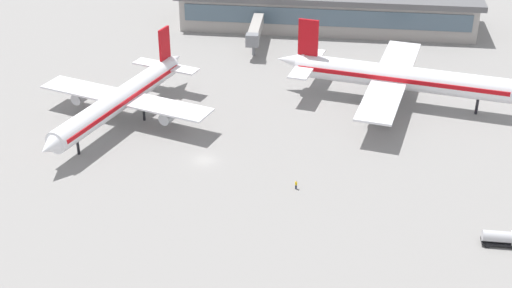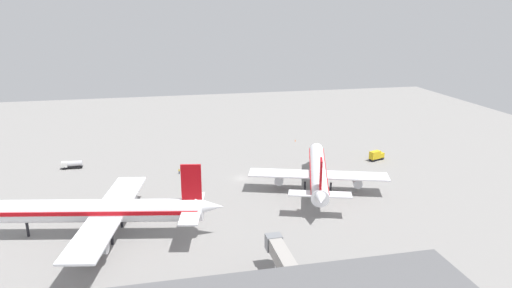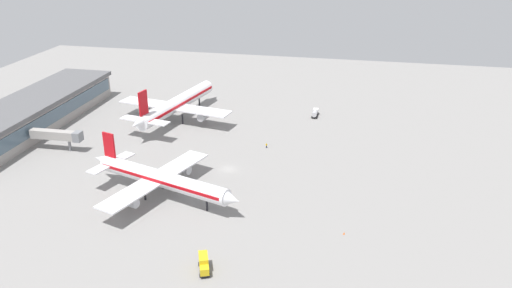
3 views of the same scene
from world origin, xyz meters
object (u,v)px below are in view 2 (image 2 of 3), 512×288
Objects in this scene: airplane_taxiing at (318,171)px; fuel_truck at (72,164)px; catering_truck at (376,155)px; ground_crew_worker at (179,171)px; safety_cone_near_gate at (295,140)px; airplane_at_gate at (101,211)px.

airplane_taxiing is 7.48× the size of fuel_truck.
ground_crew_worker is at bearing 158.29° from catering_truck.
airplane_taxiing is at bearing -165.07° from catering_truck.
safety_cone_near_gate is at bearing 8.39° from airplane_taxiing.
safety_cone_near_gate is (-19.98, 28.20, -1.40)m from catering_truck.
airplane_at_gate is 59.20m from airplane_taxiing.
catering_truck is (85.15, 37.07, -4.45)m from airplane_at_gate.
fuel_truck is 35.58m from ground_crew_worker.
airplane_at_gate is 9.35× the size of catering_truck.
airplane_taxiing is at bearing 116.39° from ground_crew_worker.
catering_truck is 0.94× the size of fuel_truck.
catering_truck reaches higher than fuel_truck.
ground_crew_worker is (19.07, 37.65, -5.29)m from airplane_at_gate.
ground_crew_worker is at bearing 78.71° from airplane_taxiing.
catering_truck is 9.85× the size of safety_cone_near_gate.
catering_truck is 3.54× the size of ground_crew_worker.
airplane_at_gate reaches higher than airplane_taxiing.
ground_crew_worker is (-66.08, 0.58, -0.85)m from catering_truck.
airplane_taxiing is 28.27× the size of ground_crew_worker.
airplane_taxiing reaches higher than catering_truck.
airplane_at_gate is at bearing 124.14° from airplane_taxiing.
catering_truck is at bearing 173.02° from fuel_truck.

